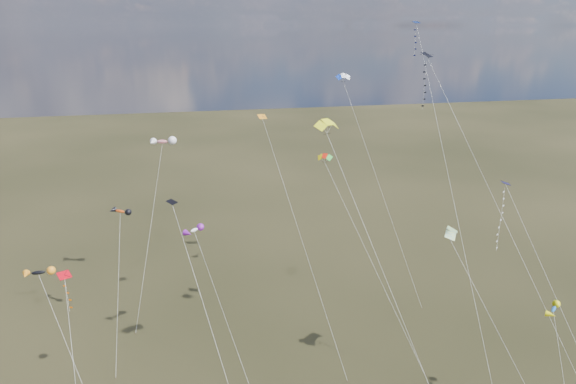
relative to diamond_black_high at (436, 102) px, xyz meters
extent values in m
cube|color=black|center=(-0.80, 1.25, 4.64)|extent=(1.43, 1.41, 0.48)
cylinder|color=silver|center=(5.19, -8.13, -12.47)|extent=(12.01, 18.80, 34.24)
cube|color=navy|center=(3.49, 12.96, 7.87)|extent=(0.91, 0.88, 0.25)
cylinder|color=silver|center=(2.72, -0.95, -10.86)|extent=(1.57, 27.83, 37.47)
cube|color=black|center=(-27.15, -3.00, -7.83)|extent=(1.13, 1.13, 0.28)
cylinder|color=silver|center=(-24.07, -11.59, -18.71)|extent=(6.19, 17.20, 21.77)
cube|color=#BF0612|center=(-37.18, -2.91, -14.17)|extent=(1.44, 1.42, 0.37)
cube|color=#0C0843|center=(4.21, -7.10, -6.90)|extent=(0.91, 0.93, 0.26)
cylinder|color=silver|center=(6.62, -15.48, -18.24)|extent=(4.85, 16.79, 22.70)
cube|color=orange|center=(-16.00, 12.65, -3.02)|extent=(1.12, 1.05, 0.46)
cylinder|color=silver|center=(-12.92, 4.25, -16.30)|extent=(6.19, 16.82, 26.58)
cube|color=#332316|center=(-9.84, -4.15, -29.52)|extent=(0.10, 0.10, 0.12)
cylinder|color=silver|center=(-8.26, -10.84, -15.36)|extent=(8.39, 16.35, 28.47)
cylinder|color=silver|center=(1.33, 15.34, -14.45)|extent=(7.60, 14.54, 30.28)
cube|color=#332316|center=(5.11, 8.08, -29.52)|extent=(0.10, 0.10, 0.12)
cylinder|color=silver|center=(3.57, -10.32, -21.14)|extent=(5.33, 12.68, 16.91)
cylinder|color=silver|center=(-5.04, 2.18, -18.53)|extent=(8.00, 14.10, 22.13)
cube|color=#332316|center=(-1.05, -4.86, -29.52)|extent=(0.10, 0.10, 0.12)
ellipsoid|color=black|center=(-41.34, 4.30, -17.03)|extent=(2.83, 1.16, 0.97)
cylinder|color=silver|center=(-38.70, 0.29, -23.31)|extent=(5.31, 8.05, 12.57)
ellipsoid|color=#F24B12|center=(-33.76, 14.54, -14.49)|extent=(2.83, 2.49, 0.90)
cylinder|color=silver|center=(-34.21, 8.26, -22.04)|extent=(0.93, 12.58, 15.11)
cube|color=#332316|center=(-34.66, 1.98, -29.52)|extent=(0.10, 0.10, 0.12)
ellipsoid|color=silver|center=(-25.01, 8.08, -15.22)|extent=(2.28, 2.18, 0.93)
cylinder|color=silver|center=(-22.69, 2.56, -22.40)|extent=(4.67, 11.07, 14.38)
ellipsoid|color=red|center=(-28.27, 24.06, -7.98)|extent=(3.43, 2.15, 1.44)
cylinder|color=silver|center=(-30.65, 17.24, -18.78)|extent=(4.78, 13.67, 21.62)
cube|color=#332316|center=(-33.02, 10.42, -29.52)|extent=(0.10, 0.10, 0.12)
ellipsoid|color=#1759B3|center=(7.34, -12.34, -17.99)|extent=(2.35, 2.12, 0.77)
camera|label=1|loc=(-26.45, -48.42, 7.46)|focal=32.00mm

